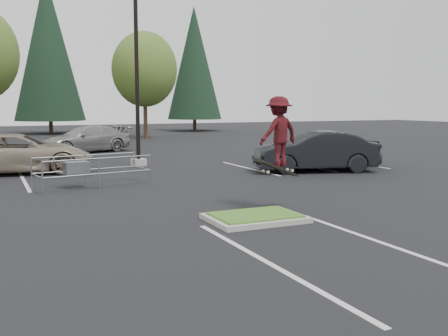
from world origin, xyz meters
name	(u,v)px	position (x,y,z in m)	size (l,w,h in m)	color
ground	(255,221)	(0.00, 0.00, 0.00)	(120.00, 120.00, 0.00)	black
grass_median	(255,217)	(0.00, 0.00, 0.08)	(2.20, 1.60, 0.16)	#A09C94
stall_lines	(133,187)	(-1.35, 6.02, 0.00)	(22.62, 17.60, 0.01)	silver
light_pole	(137,62)	(0.50, 12.00, 4.56)	(0.70, 0.60, 10.12)	#A09C94
decid_c	(144,72)	(5.99, 29.83, 5.25)	(5.12, 5.12, 8.38)	#38281C
conif_b	(48,48)	(0.00, 40.50, 7.85)	(6.38, 6.38, 14.50)	#38281C
conif_c	(194,63)	(14.00, 39.50, 6.85)	(5.50, 5.50, 12.50)	#38281C
cart_corral	(80,168)	(-2.91, 6.74, 0.65)	(3.83, 1.90, 1.04)	gray
skateboarder	(278,132)	(1.20, 1.00, 2.01)	(1.29, 0.91, 2.10)	black
car_l_tan	(19,153)	(-4.50, 11.50, 0.79)	(2.61, 5.66, 1.57)	gray
car_r_charc	(315,152)	(6.50, 7.00, 0.82)	(1.73, 4.95, 1.63)	black
car_r_black	(330,149)	(8.00, 8.06, 0.77)	(1.82, 4.54, 1.55)	black
car_far_silver	(87,139)	(-0.42, 19.59, 0.76)	(2.12, 5.22, 1.52)	gray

